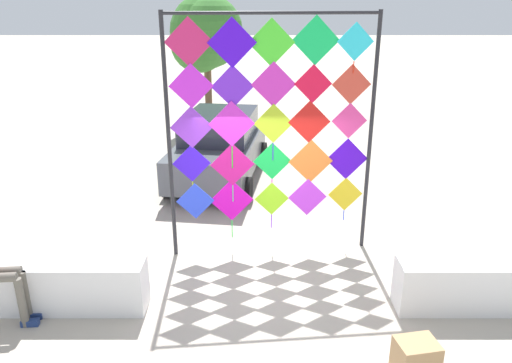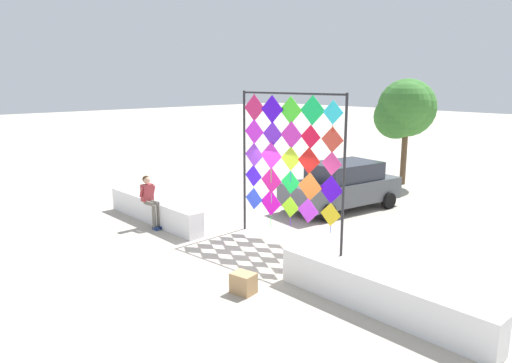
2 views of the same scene
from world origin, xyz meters
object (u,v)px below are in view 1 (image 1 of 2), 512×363
(cardboard_box_large, at_px, (416,357))
(parked_car, at_px, (220,146))
(kite_display_rack, at_px, (270,120))
(tree_palm_like, at_px, (206,35))

(cardboard_box_large, bearing_deg, parked_car, 112.04)
(kite_display_rack, relative_size, tree_palm_like, 0.92)
(tree_palm_like, bearing_deg, cardboard_box_large, -73.40)
(cardboard_box_large, xyz_separation_m, tree_palm_like, (-3.63, 12.17, 2.99))
(cardboard_box_large, bearing_deg, kite_display_rack, 118.32)
(kite_display_rack, height_order, tree_palm_like, tree_palm_like)
(parked_car, xyz_separation_m, cardboard_box_large, (2.87, -7.08, -0.62))
(parked_car, bearing_deg, kite_display_rack, -73.50)
(kite_display_rack, bearing_deg, parked_car, 106.50)
(tree_palm_like, bearing_deg, parked_car, -81.50)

